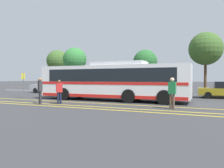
% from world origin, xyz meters
% --- Properties ---
extents(ground_plane, '(220.00, 220.00, 0.00)m').
position_xyz_m(ground_plane, '(0.00, 0.00, 0.00)').
color(ground_plane, '#38383A').
extents(lane_strip_0, '(32.06, 0.20, 0.01)m').
position_xyz_m(lane_strip_0, '(-1.16, -2.38, 0.00)').
color(lane_strip_0, gold).
rests_on(lane_strip_0, ground_plane).
extents(lane_strip_1, '(32.06, 0.20, 0.01)m').
position_xyz_m(lane_strip_1, '(-1.16, -4.12, 0.00)').
color(lane_strip_1, gold).
rests_on(lane_strip_1, ground_plane).
extents(lane_strip_2, '(32.06, 0.20, 0.01)m').
position_xyz_m(lane_strip_2, '(-1.16, -5.02, 0.00)').
color(lane_strip_2, gold).
rests_on(lane_strip_2, ground_plane).
extents(curb_strip, '(40.06, 0.36, 0.15)m').
position_xyz_m(curb_strip, '(-1.16, 6.93, 0.07)').
color(curb_strip, '#99999E').
rests_on(curb_strip, ground_plane).
extents(transit_bus, '(12.40, 2.81, 3.09)m').
position_xyz_m(transit_bus, '(-1.15, -0.18, 1.60)').
color(transit_bus, silver).
rests_on(transit_bus, ground_plane).
extents(parked_car_0, '(4.63, 2.08, 1.51)m').
position_xyz_m(parked_car_0, '(-12.09, 5.40, 0.77)').
color(parked_car_0, '#9E9EA3').
rests_on(parked_car_0, ground_plane).
extents(parked_car_1, '(4.89, 1.97, 1.59)m').
position_xyz_m(parked_car_1, '(-5.32, 5.20, 0.79)').
color(parked_car_1, navy).
rests_on(parked_car_1, ground_plane).
extents(parked_car_2, '(4.24, 1.94, 1.41)m').
position_xyz_m(parked_car_2, '(1.38, 5.56, 0.71)').
color(parked_car_2, '#335B33').
rests_on(parked_car_2, ground_plane).
extents(parked_car_3, '(4.34, 2.07, 1.50)m').
position_xyz_m(parked_car_3, '(7.28, 5.56, 0.74)').
color(parked_car_3, olive).
rests_on(parked_car_3, ground_plane).
extents(pedestrian_0, '(0.45, 0.28, 1.83)m').
position_xyz_m(pedestrian_0, '(4.00, -3.36, 1.05)').
color(pedestrian_0, brown).
rests_on(pedestrian_0, ground_plane).
extents(pedestrian_1, '(0.47, 0.41, 1.83)m').
position_xyz_m(pedestrian_1, '(-4.77, -4.40, 1.05)').
color(pedestrian_1, '#2D2D33').
rests_on(pedestrian_1, ground_plane).
extents(pedestrian_2, '(0.45, 0.46, 1.68)m').
position_xyz_m(pedestrian_2, '(-3.57, -3.85, 0.96)').
color(pedestrian_2, '#191E38').
rests_on(pedestrian_2, ground_plane).
extents(bus_stop_sign, '(0.07, 0.40, 2.31)m').
position_xyz_m(bus_stop_sign, '(-9.16, -1.62, 1.46)').
color(bus_stop_sign, '#59595E').
rests_on(bus_stop_sign, ground_plane).
extents(tree_0, '(3.00, 3.00, 5.37)m').
position_xyz_m(tree_0, '(-1.24, 10.43, 3.85)').
color(tree_0, '#513823').
rests_on(tree_0, ground_plane).
extents(tree_1, '(3.47, 3.47, 6.66)m').
position_xyz_m(tree_1, '(5.70, 8.79, 4.90)').
color(tree_1, '#513823').
rests_on(tree_1, ground_plane).
extents(tree_2, '(3.38, 3.38, 6.24)m').
position_xyz_m(tree_2, '(-15.76, 11.89, 4.53)').
color(tree_2, '#513823').
rests_on(tree_2, ground_plane).
extents(tree_3, '(3.18, 3.18, 5.96)m').
position_xyz_m(tree_3, '(-10.61, 8.89, 4.35)').
color(tree_3, '#513823').
rests_on(tree_3, ground_plane).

